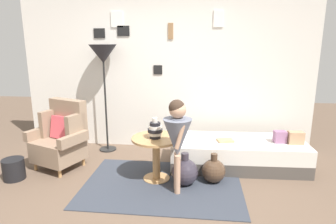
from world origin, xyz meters
TOP-DOWN VIEW (x-y plane):
  - ground_plane at (0.00, 0.00)m, footprint 12.00×12.00m
  - gallery_wall at (-0.00, 1.95)m, footprint 4.80×0.12m
  - rug at (0.13, 0.49)m, footprint 1.99×1.40m
  - armchair at (-1.39, 0.91)m, footprint 0.88×0.78m
  - daybed at (1.14, 1.19)m, footprint 1.93×0.86m
  - pillow_head at (1.91, 1.13)m, footprint 0.21×0.13m
  - pillow_mid at (1.71, 1.16)m, footprint 0.18×0.14m
  - side_table at (0.03, 0.64)m, footprint 0.64×0.64m
  - vase_striped at (0.02, 0.62)m, footprint 0.19×0.19m
  - floor_lamp at (-0.95, 1.62)m, footprint 0.43×0.43m
  - person_child at (0.33, 0.34)m, footprint 0.34×0.34m
  - book_on_daybed at (0.95, 1.11)m, footprint 0.25×0.21m
  - demijohn_near at (0.41, 0.54)m, footprint 0.34×0.34m
  - demijohn_far at (0.78, 0.64)m, footprint 0.31×0.31m
  - magazine_basket at (-1.85, 0.44)m, footprint 0.28×0.28m

SIDE VIEW (x-z plane):
  - ground_plane at x=0.00m, z-range 0.00..0.00m
  - rug at x=0.13m, z-range 0.00..0.01m
  - magazine_basket at x=-1.85m, z-range 0.00..0.28m
  - demijohn_far at x=0.78m, z-range -0.04..0.35m
  - demijohn_near at x=0.41m, z-range -0.04..0.39m
  - daybed at x=1.14m, z-range 0.00..0.40m
  - book_on_daybed at x=0.95m, z-range 0.40..0.43m
  - side_table at x=0.03m, z-range 0.13..0.72m
  - armchair at x=-1.39m, z-range -0.05..0.92m
  - pillow_mid at x=1.71m, z-range 0.40..0.56m
  - pillow_head at x=1.91m, z-range 0.40..0.57m
  - vase_striped at x=0.02m, z-range 0.56..0.83m
  - person_child at x=0.33m, z-range 0.16..1.31m
  - gallery_wall at x=0.00m, z-range 0.00..2.60m
  - floor_lamp at x=-0.95m, z-range 0.66..2.40m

